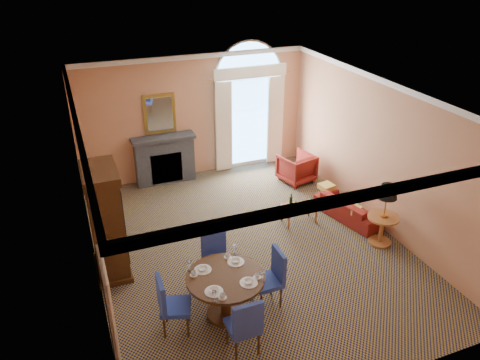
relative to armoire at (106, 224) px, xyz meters
name	(u,v)px	position (x,y,z in m)	size (l,w,h in m)	color
ground	(249,246)	(2.72, -0.24, -1.03)	(7.50, 7.50, 0.00)	#111437
room_envelope	(236,121)	(2.69, 0.43, 1.48)	(6.04, 7.52, 3.45)	tan
armoire	(106,224)	(0.00, 0.00, 0.00)	(0.61, 1.09, 2.14)	#351D0C
dining_table	(226,287)	(1.60, -1.95, -0.43)	(1.29, 1.29, 1.01)	#351D0C
dining_chair_north	(215,256)	(1.71, -1.10, -0.43)	(0.52, 0.54, 1.05)	navy
dining_chair_south	(245,324)	(1.59, -2.84, -0.43)	(0.48, 0.49, 1.05)	navy
dining_chair_east	(273,274)	(2.46, -1.93, -0.43)	(0.49, 0.48, 1.05)	navy
dining_chair_west	(169,302)	(0.66, -1.98, -0.43)	(0.59, 0.59, 1.05)	navy
sofa	(349,208)	(5.27, -0.01, -0.79)	(1.67, 0.65, 0.49)	maroon
armchair	(296,168)	(5.01, 2.08, -0.66)	(0.79, 0.82, 0.74)	maroon
coffee_table	(299,207)	(4.11, 0.21, -0.64)	(0.87, 0.57, 0.75)	#A46031
side_table	(385,207)	(5.32, -1.11, -0.17)	(0.64, 0.64, 1.33)	#A46031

